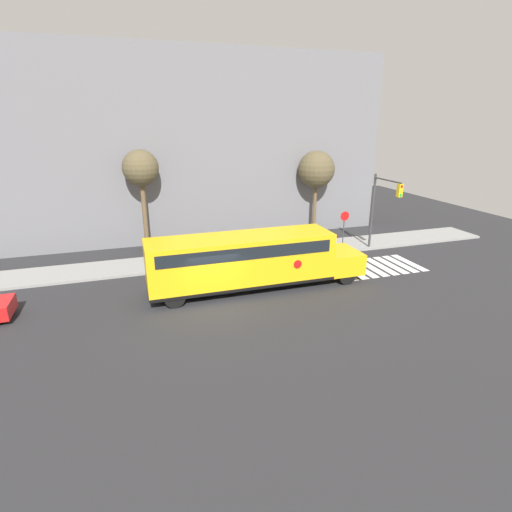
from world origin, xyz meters
The scene contains 9 objects.
ground_plane centered at (0.00, 0.00, 0.00)m, with size 60.00×60.00×0.00m, color #28282B.
sidewalk_strip centered at (0.00, 6.50, 0.07)m, with size 44.00×3.00×0.15m.
building_backdrop centered at (0.00, 13.00, 6.72)m, with size 32.00×4.00×13.45m.
crosswalk_stripes centered at (10.68, 2.00, 0.00)m, with size 5.40×3.20×0.01m.
school_bus centered at (2.14, 1.25, 1.71)m, with size 11.72×2.57×2.97m.
stop_sign centered at (10.26, 5.46, 1.82)m, with size 0.64×0.10×2.82m.
traffic_light centered at (12.35, 4.46, 3.46)m, with size 0.28×2.89×5.25m.
tree_near_sidewalk centered at (-2.58, 9.97, 5.55)m, with size 2.37×2.37×6.85m.
tree_far_sidewalk centered at (10.28, 10.07, 5.05)m, with size 2.78×2.78×6.49m.
Camera 1 is at (-3.66, -17.78, 8.63)m, focal length 28.00 mm.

